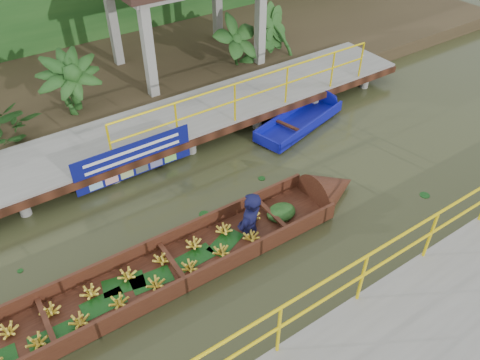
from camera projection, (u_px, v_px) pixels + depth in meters
ground at (215, 233)px, 9.44m from camera, size 80.00×80.00×0.00m
land_strip at (84, 80)px, 14.11m from camera, size 30.00×8.00×0.45m
far_dock at (140, 135)px, 11.34m from camera, size 16.00×2.06×1.66m
near_dock at (418, 359)px, 6.99m from camera, size 18.00×2.40×1.73m
vendor_boat at (131, 281)px, 8.17m from camera, size 11.27×1.28×2.36m
moored_blue_boat at (316, 111)px, 12.87m from camera, size 3.37×1.62×0.78m
blue_banner at (134, 159)px, 10.43m from camera, size 2.78×0.04×0.87m
tropical_plants at (63, 92)px, 11.63m from camera, size 14.09×1.09×1.37m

